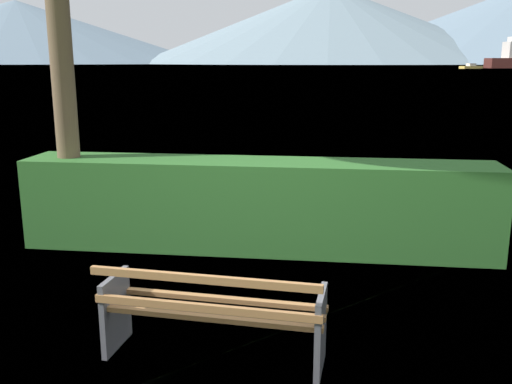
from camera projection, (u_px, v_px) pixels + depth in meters
The scene contains 6 objects.
ground_plane at pixel (215, 356), 4.88m from camera, with size 1400.00×1400.00×0.00m, color #567A38.
water_surface at pixel (327, 66), 301.65m from camera, with size 620.00×620.00×0.00m, color slate.
park_bench at pixel (212, 313), 4.72m from camera, with size 1.93×0.73×0.87m.
hedge_row at pixel (257, 205), 7.57m from camera, with size 6.28×0.87×1.21m, color #285B23.
fishing_boat_near at pixel (471, 67), 189.43m from camera, with size 8.33×6.60×1.76m.
distant_hills at pixel (324, 26), 560.25m from camera, with size 926.72×456.05×78.36m.
Camera 1 is at (0.91, -4.35, 2.49)m, focal length 39.52 mm.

